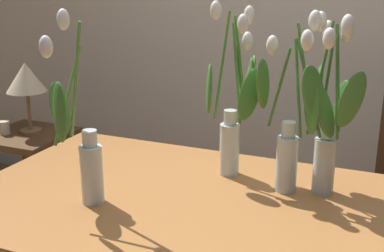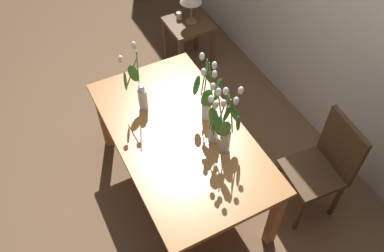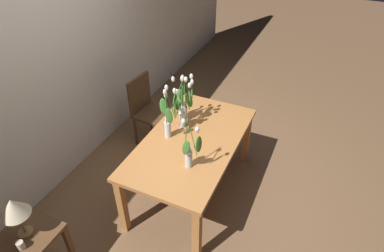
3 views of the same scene
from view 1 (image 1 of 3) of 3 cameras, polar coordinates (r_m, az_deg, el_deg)
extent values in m
cube|color=#B7753D|center=(1.53, 2.85, -9.67)|extent=(1.60, 0.90, 0.04)
cube|color=#B7753D|center=(2.31, -11.51, -10.50)|extent=(0.07, 0.07, 0.70)
cylinder|color=silver|center=(1.71, 4.33, -2.72)|extent=(0.07, 0.07, 0.18)
cylinder|color=silver|center=(1.67, 4.41, 0.99)|extent=(0.04, 0.04, 0.05)
cylinder|color=silver|center=(1.72, 4.31, -3.66)|extent=(0.06, 0.06, 0.11)
cylinder|color=#478433|center=(1.65, 5.54, 5.21)|extent=(0.05, 0.03, 0.26)
ellipsoid|color=white|center=(1.63, 6.41, 9.70)|extent=(0.04, 0.04, 0.06)
ellipsoid|color=#427F33|center=(1.69, 6.70, 5.24)|extent=(0.08, 0.10, 0.18)
cylinder|color=#478433|center=(1.63, 3.46, 6.88)|extent=(0.05, 0.03, 0.36)
ellipsoid|color=white|center=(1.61, 2.76, 13.17)|extent=(0.04, 0.04, 0.06)
ellipsoid|color=#427F33|center=(1.62, 1.99, 4.21)|extent=(0.05, 0.10, 0.18)
cylinder|color=#478433|center=(1.59, 5.17, 5.97)|extent=(0.06, 0.07, 0.32)
ellipsoid|color=white|center=(1.54, 5.89, 11.63)|extent=(0.04, 0.04, 0.06)
ellipsoid|color=#427F33|center=(1.58, 6.64, 3.61)|extent=(0.09, 0.09, 0.18)
cylinder|color=#478433|center=(1.64, 5.63, 6.59)|extent=(0.05, 0.02, 0.34)
ellipsoid|color=white|center=(1.61, 6.61, 12.56)|extent=(0.04, 0.04, 0.06)
ellipsoid|color=#427F33|center=(1.67, 6.97, 4.95)|extent=(0.06, 0.10, 0.18)
cylinder|color=silver|center=(1.52, -11.44, -5.52)|extent=(0.07, 0.07, 0.18)
cylinder|color=silver|center=(1.48, -11.70, -1.41)|extent=(0.04, 0.04, 0.05)
cylinder|color=silver|center=(1.53, -11.38, -6.56)|extent=(0.06, 0.06, 0.11)
cylinder|color=#56933D|center=(1.42, -14.12, 3.34)|extent=(0.05, 0.10, 0.27)
ellipsoid|color=white|center=(1.37, -16.46, 8.74)|extent=(0.04, 0.04, 0.06)
ellipsoid|color=#427F33|center=(1.38, -14.95, 1.50)|extent=(0.07, 0.05, 0.17)
cylinder|color=#56933D|center=(1.47, -13.24, 5.06)|extent=(0.07, 0.02, 0.34)
ellipsoid|color=white|center=(1.46, -14.60, 11.78)|extent=(0.04, 0.04, 0.06)
ellipsoid|color=#427F33|center=(1.49, -14.93, 1.93)|extent=(0.03, 0.11, 0.18)
cylinder|color=silver|center=(1.61, 14.95, -4.46)|extent=(0.07, 0.07, 0.18)
cylinder|color=silver|center=(1.58, 15.26, -0.56)|extent=(0.04, 0.04, 0.05)
cylinder|color=silver|center=(1.62, 14.87, -5.45)|extent=(0.06, 0.06, 0.11)
cylinder|color=#3D752D|center=(1.55, 16.45, 4.68)|extent=(0.03, 0.03, 0.30)
ellipsoid|color=white|center=(1.54, 17.43, 10.20)|extent=(0.04, 0.04, 0.06)
ellipsoid|color=#427F33|center=(1.62, 16.88, 2.37)|extent=(0.08, 0.10, 0.18)
cylinder|color=#3D752D|center=(1.50, 16.37, 4.84)|extent=(0.04, 0.07, 0.33)
ellipsoid|color=white|center=(1.44, 17.47, 11.00)|extent=(0.04, 0.04, 0.06)
ellipsoid|color=#427F33|center=(1.48, 17.86, 2.92)|extent=(0.11, 0.07, 0.18)
cylinder|color=#3D752D|center=(1.51, 14.50, 5.25)|extent=(0.05, 0.05, 0.34)
ellipsoid|color=white|center=(1.47, 13.96, 11.69)|extent=(0.04, 0.04, 0.06)
ellipsoid|color=#427F33|center=(1.48, 13.61, 2.30)|extent=(0.08, 0.10, 0.18)
cylinder|color=#3D752D|center=(1.60, 15.30, 5.04)|extent=(0.04, 0.10, 0.29)
ellipsoid|color=white|center=(1.62, 15.40, 10.61)|extent=(0.04, 0.04, 0.06)
ellipsoid|color=#427F33|center=(1.64, 13.89, 3.04)|extent=(0.09, 0.08, 0.18)
cylinder|color=silver|center=(1.60, 10.82, -4.34)|extent=(0.07, 0.07, 0.18)
cylinder|color=silver|center=(1.56, 11.05, -0.41)|extent=(0.04, 0.04, 0.05)
cylinder|color=silver|center=(1.61, 10.77, -5.34)|extent=(0.06, 0.06, 0.11)
cylinder|color=#3D752D|center=(1.49, 12.10, 4.24)|extent=(0.05, 0.06, 0.28)
ellipsoid|color=white|center=(1.43, 13.11, 9.59)|extent=(0.04, 0.04, 0.06)
ellipsoid|color=#427F33|center=(1.47, 13.79, 3.61)|extent=(0.10, 0.07, 0.18)
cylinder|color=#3D752D|center=(1.48, 13.29, 4.28)|extent=(0.10, 0.07, 0.28)
ellipsoid|color=white|center=(1.42, 15.52, 9.68)|extent=(0.04, 0.04, 0.06)
ellipsoid|color=#427F33|center=(1.50, 15.02, 1.58)|extent=(0.10, 0.09, 0.18)
cylinder|color=#3D752D|center=(1.53, 12.93, 5.38)|extent=(0.07, 0.03, 0.33)
ellipsoid|color=white|center=(1.52, 14.59, 11.55)|extent=(0.04, 0.04, 0.06)
ellipsoid|color=#427F33|center=(1.58, 14.09, 3.86)|extent=(0.06, 0.10, 0.18)
cylinder|color=#3D752D|center=(1.55, 10.00, 4.28)|extent=(0.07, 0.03, 0.26)
ellipsoid|color=white|center=(1.54, 9.22, 9.18)|extent=(0.04, 0.04, 0.06)
ellipsoid|color=#427F33|center=(1.54, 8.17, 4.78)|extent=(0.04, 0.12, 0.18)
cylinder|color=#4C331E|center=(2.58, 20.25, -11.63)|extent=(0.04, 0.04, 0.43)
cube|color=brown|center=(2.95, -18.39, -1.13)|extent=(0.44, 0.44, 0.04)
cube|color=brown|center=(2.80, -17.44, -8.10)|extent=(0.04, 0.04, 0.51)
cube|color=brown|center=(3.29, -18.30, -4.34)|extent=(0.04, 0.04, 0.51)
cube|color=brown|center=(3.07, -12.90, -5.47)|extent=(0.04, 0.04, 0.51)
cylinder|color=olive|center=(2.95, -18.03, -0.55)|extent=(0.12, 0.12, 0.02)
cylinder|color=olive|center=(2.92, -18.25, 1.68)|extent=(0.02, 0.02, 0.22)
cone|color=beige|center=(2.88, -18.59, 5.33)|extent=(0.22, 0.22, 0.16)
cylinder|color=beige|center=(2.96, -20.76, -0.18)|extent=(0.06, 0.06, 0.07)
camera|label=2|loc=(2.05, 109.10, 46.81)|focal=37.36mm
camera|label=3|loc=(3.13, -71.58, 33.69)|focal=30.49mm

